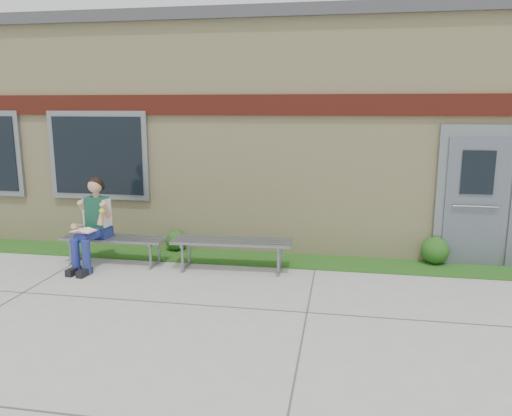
# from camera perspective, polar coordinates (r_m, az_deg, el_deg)

# --- Properties ---
(ground) EXTENTS (80.00, 80.00, 0.00)m
(ground) POSITION_cam_1_polar(r_m,az_deg,el_deg) (6.21, -3.99, -13.03)
(ground) COLOR #9E9E99
(ground) RESTS_ON ground
(grass_strip) EXTENTS (16.00, 0.80, 0.02)m
(grass_strip) POSITION_cam_1_polar(r_m,az_deg,el_deg) (8.59, 0.19, -5.86)
(grass_strip) COLOR #274713
(grass_strip) RESTS_ON ground
(school_building) EXTENTS (16.20, 6.22, 4.20)m
(school_building) POSITION_cam_1_polar(r_m,az_deg,el_deg) (11.56, 3.09, 9.18)
(school_building) COLOR beige
(school_building) RESTS_ON ground
(bench_left) EXTENTS (1.74, 0.49, 0.45)m
(bench_left) POSITION_cam_1_polar(r_m,az_deg,el_deg) (8.64, -15.85, -3.87)
(bench_left) COLOR slate
(bench_left) RESTS_ON ground
(bench_right) EXTENTS (1.92, 0.62, 0.49)m
(bench_right) POSITION_cam_1_polar(r_m,az_deg,el_deg) (7.98, -2.76, -4.46)
(bench_right) COLOR slate
(bench_right) RESTS_ON ground
(girl) EXTENTS (0.54, 0.94, 1.46)m
(girl) POSITION_cam_1_polar(r_m,az_deg,el_deg) (8.46, -18.19, -1.56)
(girl) COLOR navy
(girl) RESTS_ON ground
(shrub_mid) EXTENTS (0.36, 0.36, 0.36)m
(shrub_mid) POSITION_cam_1_polar(r_m,az_deg,el_deg) (9.15, -9.17, -3.67)
(shrub_mid) COLOR #274713
(shrub_mid) RESTS_ON grass_strip
(shrub_east) EXTENTS (0.45, 0.45, 0.45)m
(shrub_east) POSITION_cam_1_polar(r_m,az_deg,el_deg) (8.79, 19.79, -4.57)
(shrub_east) COLOR #274713
(shrub_east) RESTS_ON grass_strip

